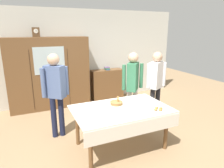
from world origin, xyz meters
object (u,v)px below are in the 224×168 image
tea_cup_mid_left (97,108)px  spoon_mid_right (89,117)px  tea_cup_far_left (150,102)px  spoon_near_left (123,112)px  pastry_plate (158,110)px  mantel_clock (36,32)px  dining_table (122,114)px  bread_basket (117,103)px  book_stack (107,68)px  person_beside_shelf (133,82)px  bookshelf_low (107,84)px  wall_cabinet (50,74)px  tea_cup_near_left (98,115)px  person_behind_table_right (156,80)px  person_near_right_end (55,88)px

tea_cup_mid_left → spoon_mid_right: bearing=-132.3°
tea_cup_far_left → spoon_near_left: bearing=-163.6°
pastry_plate → tea_cup_far_left: bearing=79.0°
mantel_clock → dining_table: bearing=-66.1°
mantel_clock → bread_basket: mantel_clock is taller
spoon_near_left → spoon_mid_right: bearing=173.7°
mantel_clock → spoon_near_left: 3.22m
mantel_clock → book_stack: (1.96, 0.05, -1.09)m
mantel_clock → bread_basket: (1.15, -2.36, -1.26)m
spoon_near_left → person_beside_shelf: 1.20m
book_stack → tea_cup_mid_left: book_stack is taller
bookshelf_low → book_stack: bearing=0.0°
tea_cup_far_left → person_beside_shelf: size_ratio=0.08×
wall_cabinet → tea_cup_far_left: bearing=-59.1°
dining_table → tea_cup_near_left: tea_cup_near_left is taller
book_stack → mantel_clock: bearing=-178.5°
book_stack → tea_cup_far_left: 2.60m
dining_table → spoon_mid_right: 0.65m
mantel_clock → tea_cup_mid_left: size_ratio=1.85×
bread_basket → spoon_near_left: bearing=-100.4°
person_behind_table_right → tea_cup_near_left: bearing=-154.1°
mantel_clock → person_behind_table_right: (2.39, -1.87, -1.06)m
spoon_near_left → tea_cup_mid_left: bearing=136.2°
bookshelf_low → spoon_near_left: 2.94m
tea_cup_mid_left → person_near_right_end: size_ratio=0.08×
book_stack → spoon_near_left: (-0.88, -2.79, -0.20)m
bookshelf_low → tea_cup_far_left: bookshelf_low is taller
book_stack → person_beside_shelf: bearing=-94.9°
person_behind_table_right → tea_cup_mid_left: bearing=-161.6°
book_stack → bookshelf_low: bearing=180.0°
bookshelf_low → pastry_plate: bearing=-95.1°
bookshelf_low → tea_cup_far_left: (-0.19, -2.59, 0.33)m
spoon_near_left → person_beside_shelf: size_ratio=0.07×
tea_cup_near_left → wall_cabinet: bearing=98.4°
mantel_clock → spoon_near_left: (1.08, -2.74, -1.29)m
bread_basket → person_near_right_end: person_near_right_end is taller
tea_cup_mid_left → person_near_right_end: (-0.59, 0.73, 0.24)m
tea_cup_mid_left → person_beside_shelf: 1.24m
tea_cup_mid_left → pastry_plate: tea_cup_mid_left is taller
bread_basket → person_near_right_end: (-1.00, 0.67, 0.24)m
wall_cabinet → tea_cup_far_left: size_ratio=16.40×
tea_cup_mid_left → person_near_right_end: bearing=129.0°
bread_basket → bookshelf_low: bearing=71.4°
person_behind_table_right → tea_cup_far_left: bearing=-132.9°
pastry_plate → person_near_right_end: size_ratio=0.16×
wall_cabinet → person_near_right_end: (-0.10, -1.68, 0.07)m
tea_cup_mid_left → tea_cup_far_left: (1.02, -0.12, -0.00)m
tea_cup_mid_left → bookshelf_low: bearing=63.7°
bookshelf_low → tea_cup_mid_left: bearing=-116.3°
bread_basket → person_near_right_end: 1.23m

